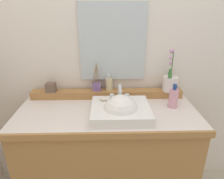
{
  "coord_description": "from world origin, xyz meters",
  "views": [
    {
      "loc": [
        0.0,
        -1.29,
        1.57
      ],
      "look_at": [
        0.04,
        -0.02,
        1.04
      ],
      "focal_mm": 32.25,
      "sensor_mm": 36.0,
      "label": 1
    }
  ],
  "objects_px": {
    "sink_basin": "(120,111)",
    "trinket_box": "(51,87)",
    "soap_dispenser": "(109,83)",
    "lotion_bottle": "(173,98)",
    "potted_plant": "(170,82)",
    "reed_diffuser": "(97,86)",
    "soap_bar": "(104,99)"
  },
  "relations": [
    {
      "from": "soap_bar",
      "to": "potted_plant",
      "type": "bearing_deg",
      "value": 19.12
    },
    {
      "from": "soap_dispenser",
      "to": "trinket_box",
      "type": "bearing_deg",
      "value": -176.14
    },
    {
      "from": "sink_basin",
      "to": "reed_diffuser",
      "type": "bearing_deg",
      "value": 118.92
    },
    {
      "from": "soap_dispenser",
      "to": "reed_diffuser",
      "type": "relative_size",
      "value": 0.59
    },
    {
      "from": "sink_basin",
      "to": "trinket_box",
      "type": "distance_m",
      "value": 0.62
    },
    {
      "from": "reed_diffuser",
      "to": "trinket_box",
      "type": "relative_size",
      "value": 3.11
    },
    {
      "from": "sink_basin",
      "to": "soap_dispenser",
      "type": "relative_size",
      "value": 2.95
    },
    {
      "from": "soap_bar",
      "to": "lotion_bottle",
      "type": "bearing_deg",
      "value": 1.43
    },
    {
      "from": "soap_bar",
      "to": "lotion_bottle",
      "type": "distance_m",
      "value": 0.51
    },
    {
      "from": "soap_dispenser",
      "to": "trinket_box",
      "type": "height_order",
      "value": "soap_dispenser"
    },
    {
      "from": "trinket_box",
      "to": "reed_diffuser",
      "type": "bearing_deg",
      "value": 7.67
    },
    {
      "from": "soap_bar",
      "to": "soap_dispenser",
      "type": "height_order",
      "value": "soap_dispenser"
    },
    {
      "from": "trinket_box",
      "to": "lotion_bottle",
      "type": "relative_size",
      "value": 0.41
    },
    {
      "from": "reed_diffuser",
      "to": "sink_basin",
      "type": "bearing_deg",
      "value": -61.08
    },
    {
      "from": "sink_basin",
      "to": "soap_bar",
      "type": "relative_size",
      "value": 5.72
    },
    {
      "from": "reed_diffuser",
      "to": "lotion_bottle",
      "type": "xyz_separation_m",
      "value": [
        0.57,
        -0.2,
        -0.02
      ]
    },
    {
      "from": "lotion_bottle",
      "to": "sink_basin",
      "type": "bearing_deg",
      "value": -163.24
    },
    {
      "from": "potted_plant",
      "to": "reed_diffuser",
      "type": "relative_size",
      "value": 1.45
    },
    {
      "from": "sink_basin",
      "to": "trinket_box",
      "type": "xyz_separation_m",
      "value": [
        -0.54,
        0.29,
        0.07
      ]
    },
    {
      "from": "potted_plant",
      "to": "lotion_bottle",
      "type": "bearing_deg",
      "value": -96.06
    },
    {
      "from": "reed_diffuser",
      "to": "soap_bar",
      "type": "bearing_deg",
      "value": -72.94
    },
    {
      "from": "soap_bar",
      "to": "trinket_box",
      "type": "height_order",
      "value": "trinket_box"
    },
    {
      "from": "trinket_box",
      "to": "lotion_bottle",
      "type": "xyz_separation_m",
      "value": [
        0.94,
        -0.17,
        -0.02
      ]
    },
    {
      "from": "soap_bar",
      "to": "reed_diffuser",
      "type": "relative_size",
      "value": 0.3
    },
    {
      "from": "reed_diffuser",
      "to": "trinket_box",
      "type": "distance_m",
      "value": 0.37
    },
    {
      "from": "trinket_box",
      "to": "soap_dispenser",
      "type": "bearing_deg",
      "value": 7.66
    },
    {
      "from": "soap_dispenser",
      "to": "lotion_bottle",
      "type": "bearing_deg",
      "value": -23.25
    },
    {
      "from": "soap_bar",
      "to": "lotion_bottle",
      "type": "xyz_separation_m",
      "value": [
        0.51,
        0.01,
        -0.0
      ]
    },
    {
      "from": "potted_plant",
      "to": "soap_bar",
      "type": "bearing_deg",
      "value": -160.88
    },
    {
      "from": "reed_diffuser",
      "to": "lotion_bottle",
      "type": "relative_size",
      "value": 1.28
    },
    {
      "from": "potted_plant",
      "to": "lotion_bottle",
      "type": "xyz_separation_m",
      "value": [
        -0.02,
        -0.17,
        -0.06
      ]
    },
    {
      "from": "potted_plant",
      "to": "trinket_box",
      "type": "bearing_deg",
      "value": 179.89
    }
  ]
}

